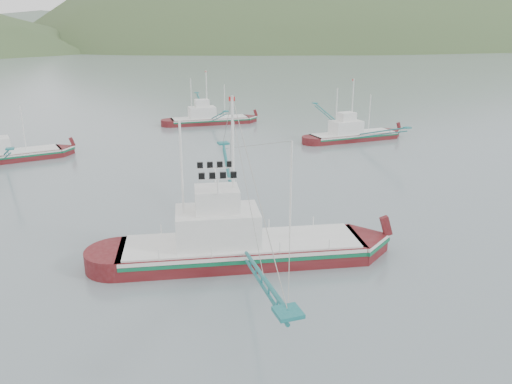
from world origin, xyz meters
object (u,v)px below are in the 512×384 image
object	(u,v)px
bg_boat_left	(1,148)
bg_boat_far	(209,116)
bg_boat_right	(352,131)
main_boat	(239,231)

from	to	relation	value
bg_boat_left	bg_boat_far	distance (m)	32.54
bg_boat_far	bg_boat_left	bearing A→B (deg)	-148.54
bg_boat_left	bg_boat_right	size ratio (longest dim) A/B	1.01
bg_boat_left	bg_boat_right	bearing A→B (deg)	-15.41
main_boat	bg_boat_far	bearing A→B (deg)	89.15
bg_boat_right	bg_boat_far	xyz separation A→B (m)	(-15.55, 18.76, 0.02)
bg_boat_left	bg_boat_far	bearing A→B (deg)	17.48
bg_boat_right	bg_boat_far	size ratio (longest dim) A/B	0.98
bg_boat_far	bg_boat_right	bearing A→B (deg)	-47.90
main_boat	bg_boat_right	world-z (taller)	main_boat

